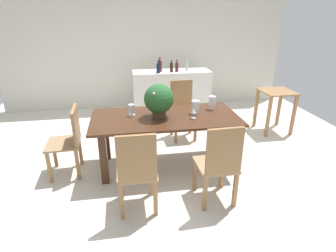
{
  "coord_description": "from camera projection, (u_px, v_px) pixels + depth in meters",
  "views": [
    {
      "loc": [
        -0.53,
        -3.73,
        2.09
      ],
      "look_at": [
        0.04,
        -0.23,
        0.61
      ],
      "focal_mm": 29.23,
      "sensor_mm": 36.0,
      "label": 1
    }
  ],
  "objects": [
    {
      "name": "ground_plane",
      "position": [
        163.0,
        156.0,
        4.28
      ],
      "size": [
        7.04,
        7.04,
        0.0
      ],
      "primitive_type": "plane",
      "color": "silver"
    },
    {
      "name": "back_wall",
      "position": [
        146.0,
        50.0,
        6.14
      ],
      "size": [
        6.4,
        0.1,
        2.6
      ],
      "primitive_type": "cube",
      "color": "beige",
      "rests_on": "ground"
    },
    {
      "name": "dining_table",
      "position": [
        165.0,
        125.0,
        3.81
      ],
      "size": [
        2.02,
        0.97,
        0.76
      ],
      "color": "#422616",
      "rests_on": "ground"
    },
    {
      "name": "chair_near_right",
      "position": [
        219.0,
        162.0,
        3.02
      ],
      "size": [
        0.45,
        0.47,
        1.01
      ],
      "rotation": [
        0.0,
        0.0,
        3.18
      ],
      "color": "olive",
      "rests_on": "ground"
    },
    {
      "name": "chair_head_end",
      "position": [
        70.0,
        138.0,
        3.66
      ],
      "size": [
        0.45,
        0.49,
        0.94
      ],
      "rotation": [
        0.0,
        0.0,
        -1.53
      ],
      "color": "olive",
      "rests_on": "ground"
    },
    {
      "name": "chair_far_right",
      "position": [
        182.0,
        107.0,
        4.79
      ],
      "size": [
        0.43,
        0.43,
        1.0
      ],
      "rotation": [
        0.0,
        0.0,
        0.03
      ],
      "color": "olive",
      "rests_on": "ground"
    },
    {
      "name": "chair_near_left",
      "position": [
        137.0,
        170.0,
        2.89
      ],
      "size": [
        0.44,
        0.46,
        1.0
      ],
      "rotation": [
        0.0,
        0.0,
        3.14
      ],
      "color": "olive",
      "rests_on": "ground"
    },
    {
      "name": "flower_centerpiece",
      "position": [
        159.0,
        100.0,
        3.64
      ],
      "size": [
        0.4,
        0.4,
        0.46
      ],
      "color": "#4C3828",
      "rests_on": "dining_table"
    },
    {
      "name": "crystal_vase_left",
      "position": [
        195.0,
        105.0,
        3.83
      ],
      "size": [
        0.11,
        0.11,
        0.19
      ],
      "color": "silver",
      "rests_on": "dining_table"
    },
    {
      "name": "crystal_vase_center_near",
      "position": [
        132.0,
        109.0,
        3.76
      ],
      "size": [
        0.09,
        0.09,
        0.16
      ],
      "color": "silver",
      "rests_on": "dining_table"
    },
    {
      "name": "crystal_vase_right",
      "position": [
        212.0,
        101.0,
        3.99
      ],
      "size": [
        0.1,
        0.1,
        0.2
      ],
      "color": "silver",
      "rests_on": "dining_table"
    },
    {
      "name": "wine_glass",
      "position": [
        194.0,
        111.0,
        3.65
      ],
      "size": [
        0.07,
        0.07,
        0.14
      ],
      "color": "silver",
      "rests_on": "dining_table"
    },
    {
      "name": "kitchen_counter",
      "position": [
        172.0,
        94.0,
        5.75
      ],
      "size": [
        1.58,
        0.53,
        0.97
      ],
      "primitive_type": "cube",
      "color": "silver",
      "rests_on": "ground"
    },
    {
      "name": "wine_bottle_clear",
      "position": [
        158.0,
        68.0,
        5.34
      ],
      "size": [
        0.07,
        0.07,
        0.25
      ],
      "color": "#0F1E38",
      "rests_on": "kitchen_counter"
    },
    {
      "name": "wine_bottle_tall",
      "position": [
        177.0,
        67.0,
        5.47
      ],
      "size": [
        0.07,
        0.07,
        0.24
      ],
      "color": "#511E28",
      "rests_on": "kitchen_counter"
    },
    {
      "name": "wine_bottle_green",
      "position": [
        187.0,
        66.0,
        5.61
      ],
      "size": [
        0.06,
        0.06,
        0.23
      ],
      "color": "#B2BFB7",
      "rests_on": "kitchen_counter"
    },
    {
      "name": "wine_bottle_dark",
      "position": [
        160.0,
        66.0,
        5.46
      ],
      "size": [
        0.08,
        0.08,
        0.28
      ],
      "color": "#511E28",
      "rests_on": "kitchen_counter"
    },
    {
      "name": "wine_bottle_amber",
      "position": [
        171.0,
        67.0,
        5.43
      ],
      "size": [
        0.06,
        0.06,
        0.23
      ],
      "color": "black",
      "rests_on": "kitchen_counter"
    },
    {
      "name": "side_table",
      "position": [
        276.0,
        101.0,
        5.0
      ],
      "size": [
        0.56,
        0.56,
        0.77
      ],
      "color": "olive",
      "rests_on": "ground"
    }
  ]
}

